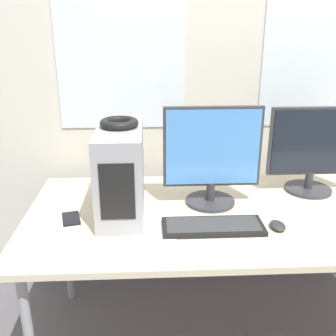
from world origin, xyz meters
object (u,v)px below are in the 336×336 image
Objects in this scene: keyboard at (213,226)px; cell_phone at (71,218)px; headphones at (119,123)px; mouse at (278,226)px; monitor_main at (212,156)px; pc_tower at (121,170)px; monitor_right_near at (313,150)px.

keyboard is 0.62m from cell_phone.
headphones is 1.75× the size of mouse.
monitor_main is 1.10× the size of keyboard.
monitor_main reaches higher than pc_tower.
mouse is at bearing -46.93° from monitor_main.
monitor_main reaches higher than headphones.
monitor_right_near is at bearing 34.06° from keyboard.
pc_tower is 1.12× the size of monitor_right_near.
headphones is (0.00, 0.00, 0.21)m from pc_tower.
monitor_main is 1.04× the size of monitor_right_near.
pc_tower is 0.72m from mouse.
pc_tower is 5.29× the size of mouse.
monitor_main is 0.69m from cell_phone.
monitor_main reaches higher than keyboard.
monitor_main is at bearing 6.52° from pc_tower.
keyboard is at bearing -96.10° from monitor_main.
pc_tower is 0.42m from monitor_main.
cell_phone is at bearing 169.48° from keyboard.
pc_tower is 0.48m from keyboard.
pc_tower is 0.21m from headphones.
monitor_right_near reaches higher than headphones.
monitor_right_near reaches higher than pc_tower.
monitor_main is (0.42, 0.05, 0.04)m from pc_tower.
keyboard is (0.39, -0.21, -0.40)m from headphones.
monitor_right_near is 3.27× the size of cell_phone.
monitor_main is at bearing 6.40° from headphones.
headphones is at bearing 152.00° from keyboard.
headphones is 0.97m from monitor_right_near.
keyboard is 4.46× the size of mouse.
monitor_right_near is at bearing 10.13° from pc_tower.
monitor_main reaches higher than monitor_right_near.
pc_tower is at bearing 8.84° from cell_phone.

